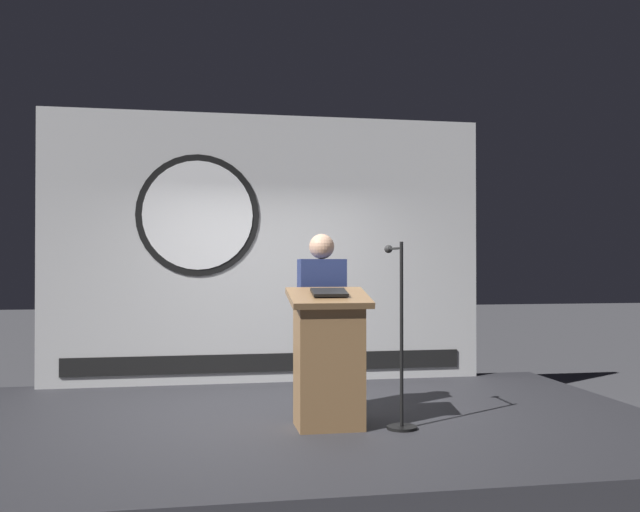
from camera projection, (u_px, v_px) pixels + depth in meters
ground_plane at (289, 454)px, 5.81m from camera, size 40.00×40.00×0.00m
stage_platform at (289, 436)px, 5.81m from camera, size 6.40×4.00×0.30m
banner_display at (265, 249)px, 7.64m from camera, size 4.88×0.12×2.96m
podium at (329, 359)px, 5.50m from camera, size 0.64×0.50×1.12m
speaker_person at (322, 322)px, 5.98m from camera, size 0.40×0.26×1.57m
microphone_stand at (400, 362)px, 5.50m from camera, size 0.24×0.53×1.49m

